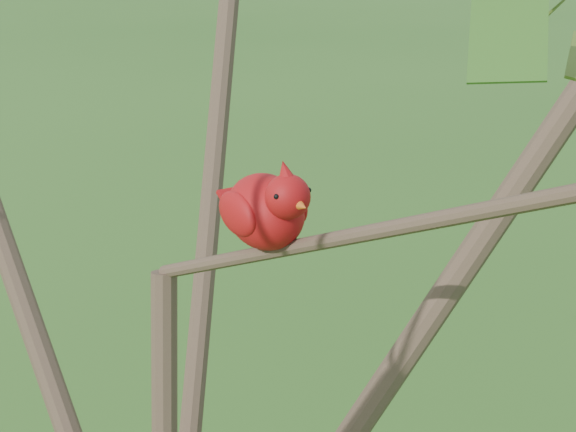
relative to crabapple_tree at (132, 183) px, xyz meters
The scene contains 2 objects.
crabapple_tree is the anchor object (origin of this frame).
cardinal 0.16m from the crabapple_tree, 45.32° to the left, with size 0.18×0.12×0.13m.
Camera 1 is at (0.69, -0.70, 2.42)m, focal length 55.00 mm.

